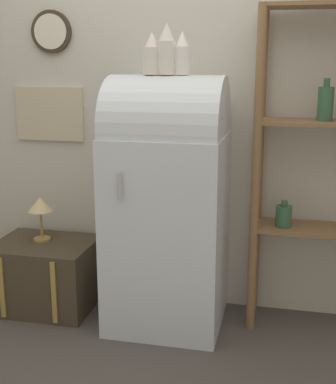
{
  "coord_description": "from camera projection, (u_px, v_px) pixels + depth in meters",
  "views": [
    {
      "loc": [
        0.68,
        -2.72,
        1.58
      ],
      "look_at": [
        0.0,
        0.24,
        0.82
      ],
      "focal_mm": 50.0,
      "sensor_mm": 36.0,
      "label": 1
    }
  ],
  "objects": [
    {
      "name": "ground_plane",
      "position": [
        158.0,
        339.0,
        3.1
      ],
      "size": [
        12.0,
        12.0,
        0.0
      ],
      "primitive_type": "plane",
      "color": "#4C4742"
    },
    {
      "name": "wall_back",
      "position": [
        179.0,
        96.0,
        3.31
      ],
      "size": [
        7.0,
        0.09,
        2.7
      ],
      "color": "beige",
      "rests_on": "ground_plane"
    },
    {
      "name": "refrigerator",
      "position": [
        167.0,
        199.0,
        3.13
      ],
      "size": [
        0.67,
        0.66,
        1.49
      ],
      "color": "silver",
      "rests_on": "ground_plane"
    },
    {
      "name": "suitcase_trunk",
      "position": [
        46.0,
        274.0,
        3.47
      ],
      "size": [
        0.63,
        0.51,
        0.44
      ],
      "color": "#423828",
      "rests_on": "ground_plane"
    },
    {
      "name": "shelf_unit",
      "position": [
        319.0,
        153.0,
        3.02
      ],
      "size": [
        0.72,
        0.3,
        1.86
      ],
      "color": "olive",
      "rests_on": "ground_plane"
    },
    {
      "name": "vase_left",
      "position": [
        152.0,
        55.0,
        2.94
      ],
      "size": [
        0.1,
        0.1,
        0.23
      ],
      "color": "silver",
      "rests_on": "refrigerator"
    },
    {
      "name": "vase_center",
      "position": [
        167.0,
        51.0,
        2.92
      ],
      "size": [
        0.1,
        0.1,
        0.28
      ],
      "color": "silver",
      "rests_on": "refrigerator"
    },
    {
      "name": "vase_right",
      "position": [
        182.0,
        55.0,
        2.92
      ],
      "size": [
        0.09,
        0.09,
        0.23
      ],
      "color": "white",
      "rests_on": "refrigerator"
    },
    {
      "name": "desk_lamp",
      "position": [
        40.0,
        207.0,
        3.41
      ],
      "size": [
        0.16,
        0.16,
        0.29
      ],
      "color": "#AD8942",
      "rests_on": "suitcase_trunk"
    }
  ]
}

